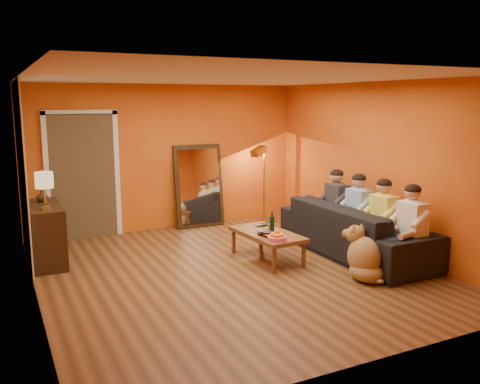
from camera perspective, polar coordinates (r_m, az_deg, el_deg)
name	(u,v)px	position (r m, az deg, el deg)	size (l,w,h in m)	color
room_shell	(222,174)	(7.06, -2.08, 2.01)	(5.00, 5.50, 2.60)	brown
white_accent	(22,173)	(7.83, -23.29, 1.99)	(0.02, 1.90, 2.58)	white
doorway_recess	(82,176)	(9.03, -17.34, 1.74)	(1.06, 0.30, 2.10)	#3F2D19
door_jamb_left	(47,179)	(8.85, -20.85, 1.36)	(0.08, 0.06, 2.20)	white
door_jamb_right	(117,175)	(9.02, -13.64, 1.91)	(0.08, 0.06, 2.20)	white
door_header	(79,112)	(8.83, -17.58, 8.52)	(1.22, 0.06, 0.08)	white
mirror_frame	(199,186)	(9.42, -4.65, 0.72)	(0.92, 0.06, 1.52)	#302010
mirror_glass	(200,186)	(9.38, -4.56, 0.68)	(0.78, 0.02, 1.36)	white
sideboard	(46,234)	(7.82, -20.96, -4.42)	(0.44, 1.18, 0.85)	#302010
table_lamp	(45,191)	(7.39, -21.07, 0.15)	(0.24, 0.24, 0.51)	beige
sofa	(355,229)	(7.89, 12.83, -4.12)	(1.05, 2.68, 0.78)	black
coffee_table	(267,246)	(7.48, 3.06, -6.08)	(0.62, 1.22, 0.42)	brown
floor_lamp	(264,186)	(9.63, 2.72, 0.71)	(0.30, 0.24, 1.44)	gold
dog	(364,253)	(6.81, 13.77, -6.63)	(0.40, 0.63, 0.74)	#9E7447
person_far_left	(412,229)	(7.20, 18.72, -3.98)	(0.70, 0.44, 1.22)	silver
person_mid_left	(383,221)	(7.59, 15.80, -3.11)	(0.70, 0.44, 1.22)	#E6DD4C
person_mid_right	(359,213)	(7.99, 13.17, -2.33)	(0.70, 0.44, 1.22)	#89ADD4
person_far_right	(337,207)	(8.41, 10.80, -1.62)	(0.70, 0.44, 1.22)	#2D2D31
fruit_bowl	(277,235)	(6.98, 4.17, -4.82)	(0.26, 0.26, 0.16)	#ED5389
wine_bottle	(272,222)	(7.37, 3.61, -3.40)	(0.07, 0.07, 0.31)	black
tumbler	(270,227)	(7.57, 3.42, -3.90)	(0.09, 0.09, 0.09)	#B27F3F
laptop	(266,225)	(7.80, 2.97, -3.70)	(0.33, 0.21, 0.03)	black
book_lower	(263,236)	(7.17, 2.60, -4.96)	(0.20, 0.26, 0.02)	#302010
book_mid	(263,234)	(7.18, 2.63, -4.76)	(0.19, 0.26, 0.02)	red
book_upper	(263,233)	(7.15, 2.64, -4.64)	(0.19, 0.25, 0.02)	black
vase	(42,196)	(7.95, -21.37, -0.43)	(0.16, 0.16, 0.17)	#302010
flowers	(40,178)	(7.91, -21.50, 1.52)	(0.17, 0.17, 0.48)	red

